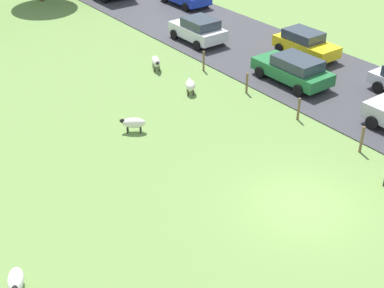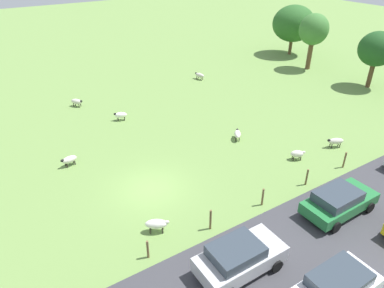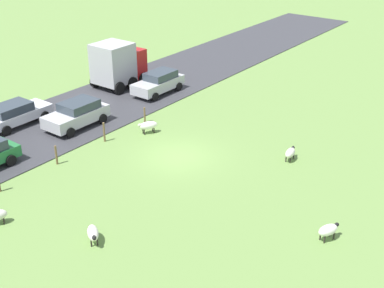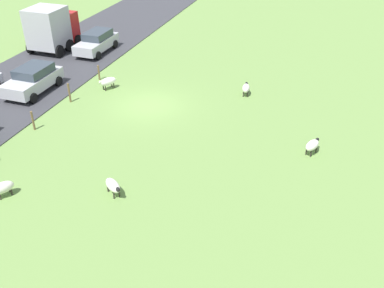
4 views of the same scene
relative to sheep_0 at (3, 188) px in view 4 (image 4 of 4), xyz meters
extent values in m
plane|color=#6B8E47|center=(-2.51, -10.34, -0.47)|extent=(160.00, 160.00, 0.00)
cube|color=#38383D|center=(7.06, -10.34, -0.44)|extent=(8.00, 80.00, 0.06)
ellipsoid|color=silver|center=(-0.01, -0.01, 0.00)|extent=(0.92, 1.06, 0.51)
cylinder|color=#2D2823|center=(0.00, 0.28, -0.33)|extent=(0.07, 0.07, 0.28)
cylinder|color=#2D2823|center=(-0.26, -0.16, -0.33)|extent=(0.07, 0.07, 0.28)
cylinder|color=#2D2823|center=(-0.02, -0.31, -0.33)|extent=(0.07, 0.07, 0.28)
ellipsoid|color=white|center=(-12.70, -8.06, 0.04)|extent=(0.85, 1.13, 0.49)
ellipsoid|color=black|center=(-12.90, -8.50, 0.15)|extent=(0.27, 0.31, 0.20)
cylinder|color=#2D2823|center=(-12.69, -8.37, -0.31)|extent=(0.07, 0.07, 0.32)
cylinder|color=#2D2823|center=(-12.94, -8.26, -0.31)|extent=(0.07, 0.07, 0.32)
cylinder|color=#2D2823|center=(-12.47, -7.86, -0.31)|extent=(0.07, 0.07, 0.32)
cylinder|color=#2D2823|center=(-12.72, -7.75, -0.31)|extent=(0.07, 0.07, 0.32)
ellipsoid|color=silver|center=(-4.58, -1.72, 0.01)|extent=(1.17, 1.04, 0.48)
ellipsoid|color=black|center=(-5.00, -1.41, 0.12)|extent=(0.32, 0.30, 0.20)
cylinder|color=#2D2823|center=(-4.90, -1.65, -0.32)|extent=(0.07, 0.07, 0.30)
cylinder|color=#2D2823|center=(-4.74, -1.44, -0.32)|extent=(0.07, 0.07, 0.30)
cylinder|color=#2D2823|center=(-4.41, -2.01, -0.32)|extent=(0.07, 0.07, 0.30)
cylinder|color=#2D2823|center=(-4.26, -1.80, -0.32)|extent=(0.07, 0.07, 0.30)
ellipsoid|color=silver|center=(-7.90, -13.84, 0.02)|extent=(0.63, 1.10, 0.47)
ellipsoid|color=black|center=(-7.82, -14.32, 0.12)|extent=(0.22, 0.28, 0.20)
cylinder|color=#2D2823|center=(-7.73, -14.10, -0.32)|extent=(0.07, 0.07, 0.31)
cylinder|color=#2D2823|center=(-7.98, -14.14, -0.32)|extent=(0.07, 0.07, 0.31)
cylinder|color=#2D2823|center=(-7.81, -13.54, -0.32)|extent=(0.07, 0.07, 0.31)
cylinder|color=#2D2823|center=(-8.07, -13.58, -0.32)|extent=(0.07, 0.07, 0.31)
ellipsoid|color=white|center=(1.06, -11.78, 0.07)|extent=(1.05, 1.29, 0.52)
ellipsoid|color=silver|center=(1.35, -11.29, 0.18)|extent=(0.29, 0.32, 0.20)
cylinder|color=#2D2823|center=(1.11, -11.42, -0.30)|extent=(0.07, 0.07, 0.35)
cylinder|color=#2D2823|center=(1.35, -11.57, -0.30)|extent=(0.07, 0.07, 0.35)
cylinder|color=#2D2823|center=(0.78, -11.99, -0.30)|extent=(0.07, 0.07, 0.35)
cylinder|color=#2D2823|center=(1.02, -12.13, -0.30)|extent=(0.07, 0.07, 0.35)
cylinder|color=brown|center=(2.42, -12.94, 0.06)|extent=(0.12, 0.12, 1.06)
cylinder|color=brown|center=(2.42, -9.22, 0.16)|extent=(0.12, 0.12, 1.27)
cylinder|color=brown|center=(2.42, -5.50, 0.11)|extent=(0.12, 0.12, 1.16)
cube|color=#B21919|center=(8.78, -18.41, 1.22)|extent=(2.59, 1.20, 2.30)
cube|color=#B2B2B7|center=(8.78, -16.50, 1.59)|extent=(2.59, 2.63, 3.05)
cylinder|color=black|center=(10.08, -18.41, 0.07)|extent=(0.30, 0.96, 0.96)
cylinder|color=black|center=(7.49, -18.41, 0.07)|extent=(0.30, 0.96, 0.96)
cylinder|color=black|center=(10.08, -17.16, 0.07)|extent=(0.30, 0.96, 0.96)
cylinder|color=black|center=(7.49, -17.16, 0.07)|extent=(0.30, 0.96, 0.96)
cylinder|color=black|center=(10.08, -15.71, 0.07)|extent=(0.30, 0.96, 0.96)
cylinder|color=black|center=(7.49, -15.71, 0.07)|extent=(0.30, 0.96, 0.96)
cube|color=#B7B7BC|center=(5.26, -17.65, 0.28)|extent=(1.80, 4.35, 0.75)
cube|color=#333D47|center=(5.26, -17.98, 0.94)|extent=(1.58, 2.39, 0.56)
cylinder|color=black|center=(4.36, -16.24, -0.09)|extent=(0.22, 0.64, 0.64)
cylinder|color=black|center=(6.16, -16.24, -0.09)|extent=(0.22, 0.64, 0.64)
cylinder|color=black|center=(4.36, -19.07, -0.09)|extent=(0.22, 0.64, 0.64)
cylinder|color=black|center=(6.16, -19.07, -0.09)|extent=(0.22, 0.64, 0.64)
cube|color=#B7B7BC|center=(5.46, -9.66, 0.29)|extent=(1.96, 4.27, 0.77)
cube|color=#333D47|center=(5.46, -9.98, 0.96)|extent=(1.73, 2.35, 0.56)
cylinder|color=black|center=(4.48, -8.28, -0.09)|extent=(0.22, 0.64, 0.64)
cylinder|color=black|center=(6.44, -8.28, -0.09)|extent=(0.22, 0.64, 0.64)
cylinder|color=black|center=(4.48, -11.05, -0.09)|extent=(0.22, 0.64, 0.64)
cylinder|color=black|center=(6.44, -11.05, -0.09)|extent=(0.22, 0.64, 0.64)
camera|label=1|loc=(-15.52, -20.74, 12.09)|focal=50.15mm
camera|label=2|loc=(13.97, -17.74, 13.05)|focal=33.05mm
camera|label=3|loc=(-19.05, 10.29, 13.26)|focal=47.80mm
camera|label=4|loc=(-12.99, 11.81, 11.90)|focal=40.62mm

